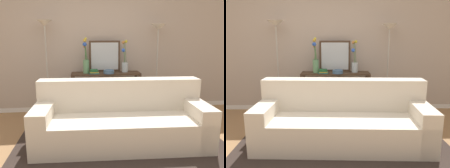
# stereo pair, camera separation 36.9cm
# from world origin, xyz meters

# --- Properties ---
(ground_plane) EXTENTS (16.00, 16.00, 0.02)m
(ground_plane) POSITION_xyz_m (0.00, 0.00, -0.01)
(ground_plane) COLOR #9E754C
(back_wall) EXTENTS (12.00, 0.15, 2.98)m
(back_wall) POSITION_xyz_m (0.00, 2.20, 1.49)
(back_wall) COLOR white
(back_wall) RESTS_ON ground
(area_rug) EXTENTS (2.94, 1.74, 0.01)m
(area_rug) POSITION_xyz_m (0.39, 0.44, 0.01)
(area_rug) COLOR #332823
(area_rug) RESTS_ON ground
(couch) EXTENTS (2.38, 0.97, 0.88)m
(couch) POSITION_xyz_m (0.39, 0.60, 0.32)
(couch) COLOR beige
(couch) RESTS_ON ground
(console_table) EXTENTS (1.29, 0.36, 0.81)m
(console_table) POSITION_xyz_m (0.29, 1.84, 0.56)
(console_table) COLOR #473323
(console_table) RESTS_ON ground
(floor_lamp_left) EXTENTS (0.28, 0.28, 1.76)m
(floor_lamp_left) POSITION_xyz_m (-0.79, 1.86, 1.39)
(floor_lamp_left) COLOR #B7B2A8
(floor_lamp_left) RESTS_ON ground
(floor_lamp_right) EXTENTS (0.28, 0.28, 1.71)m
(floor_lamp_right) POSITION_xyz_m (1.29, 1.86, 1.34)
(floor_lamp_right) COLOR #B7B2A8
(floor_lamp_right) RESTS_ON ground
(wall_mirror) EXTENTS (0.59, 0.02, 0.59)m
(wall_mirror) POSITION_xyz_m (0.29, 1.99, 1.11)
(wall_mirror) COLOR #473323
(wall_mirror) RESTS_ON console_table
(vase_tall_flowers) EXTENTS (0.11, 0.12, 0.65)m
(vase_tall_flowers) POSITION_xyz_m (-0.08, 1.82, 1.04)
(vase_tall_flowers) COLOR #669E6B
(vase_tall_flowers) RESTS_ON console_table
(vase_short_flowers) EXTENTS (0.13, 0.12, 0.60)m
(vase_short_flowers) POSITION_xyz_m (0.66, 1.87, 0.99)
(vase_short_flowers) COLOR silver
(vase_short_flowers) RESTS_ON console_table
(fruit_bowl) EXTENTS (0.20, 0.20, 0.06)m
(fruit_bowl) POSITION_xyz_m (0.34, 1.73, 0.85)
(fruit_bowl) COLOR #4C7093
(fruit_bowl) RESTS_ON console_table
(book_stack) EXTENTS (0.18, 0.17, 0.08)m
(book_stack) POSITION_xyz_m (0.07, 1.76, 0.85)
(book_stack) COLOR #1E7075
(book_stack) RESTS_ON console_table
(book_row_under_console) EXTENTS (0.31, 0.17, 0.13)m
(book_row_under_console) POSITION_xyz_m (-0.08, 1.84, 0.06)
(book_row_under_console) COLOR slate
(book_row_under_console) RESTS_ON ground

